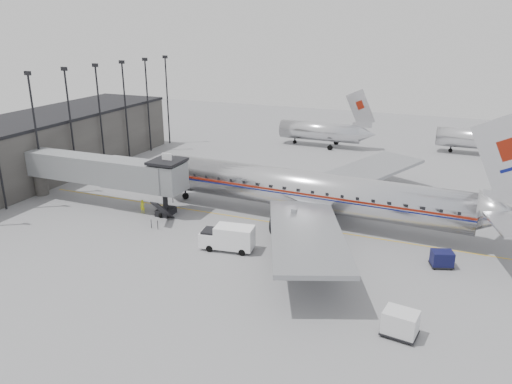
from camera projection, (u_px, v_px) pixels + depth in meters
ground at (226, 240)px, 50.14m from camera, size 160.00×160.00×0.00m
terminal at (37, 148)px, 69.78m from camera, size 12.00×46.00×8.00m
apron_line at (275, 223)px, 54.31m from camera, size 60.00×0.15×0.01m
jet_bridge at (110, 172)px, 57.96m from camera, size 21.00×6.20×7.10m
floodlight_masts at (86, 116)px, 68.65m from camera, size 0.90×42.25×15.25m
distant_aircraft_near at (321, 131)px, 86.63m from camera, size 16.39×3.20×10.26m
distant_aircraft_mid at (483, 139)px, 80.80m from camera, size 16.39×3.20×10.26m
airliner at (316, 192)px, 53.74m from camera, size 42.61×39.43×13.47m
service_van at (228, 237)px, 47.56m from camera, size 5.37×2.64×2.42m
baggage_cart_navy at (442, 259)px, 44.34m from camera, size 2.28×2.00×1.50m
baggage_cart_white at (400, 323)px, 34.55m from camera, size 2.65×2.17×1.89m
ramp_worker at (143, 206)px, 56.81m from camera, size 0.61×0.43×1.58m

